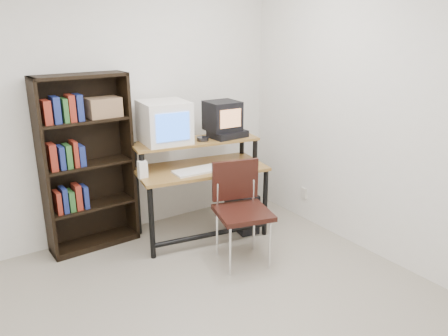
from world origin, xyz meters
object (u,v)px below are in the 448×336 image
crt_tv (222,116)px  school_chair (240,202)px  crt_monitor (164,123)px  bookshelf (86,161)px  pc_tower (242,209)px  computer_desk (200,170)px

crt_tv → school_chair: crt_tv is taller
crt_tv → crt_monitor: bearing=170.8°
crt_tv → bookshelf: bearing=169.3°
school_chair → bookshelf: 1.50m
crt_tv → pc_tower: 1.02m
crt_monitor → bookshelf: (-0.73, 0.19, -0.32)m
crt_tv → school_chair: bearing=-109.2°
computer_desk → crt_monitor: crt_monitor is taller
computer_desk → crt_monitor: size_ratio=2.79×
computer_desk → crt_monitor: (-0.27, 0.20, 0.48)m
crt_monitor → crt_tv: 0.61m
school_chair → computer_desk: bearing=108.4°
crt_tv → pc_tower: size_ratio=0.74×
computer_desk → pc_tower: (0.43, -0.13, -0.49)m
crt_monitor → school_chair: (0.31, -0.85, -0.61)m
school_chair → crt_tv: bearing=83.4°
computer_desk → bookshelf: bearing=168.5°
pc_tower → bookshelf: (-1.44, 0.52, 0.65)m
computer_desk → crt_tv: size_ratio=4.08×
computer_desk → pc_tower: size_ratio=3.01×
crt_monitor → bookshelf: bearing=171.1°
pc_tower → computer_desk: bearing=172.6°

